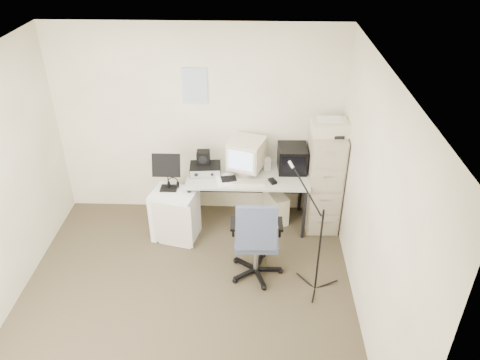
{
  "coord_description": "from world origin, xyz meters",
  "views": [
    {
      "loc": [
        0.71,
        -3.54,
        3.7
      ],
      "look_at": [
        0.55,
        0.95,
        0.95
      ],
      "focal_mm": 35.0,
      "sensor_mm": 36.0,
      "label": 1
    }
  ],
  "objects_px": {
    "desk": "(248,199)",
    "side_cart": "(175,215)",
    "filing_cabinet": "(324,180)",
    "office_chair": "(256,237)"
  },
  "relations": [
    {
      "from": "office_chair",
      "to": "filing_cabinet",
      "type": "bearing_deg",
      "value": 49.58
    },
    {
      "from": "office_chair",
      "to": "side_cart",
      "type": "relative_size",
      "value": 1.63
    },
    {
      "from": "filing_cabinet",
      "to": "side_cart",
      "type": "bearing_deg",
      "value": -169.05
    },
    {
      "from": "desk",
      "to": "side_cart",
      "type": "relative_size",
      "value": 2.32
    },
    {
      "from": "filing_cabinet",
      "to": "office_chair",
      "type": "relative_size",
      "value": 1.24
    },
    {
      "from": "desk",
      "to": "side_cart",
      "type": "height_order",
      "value": "desk"
    },
    {
      "from": "desk",
      "to": "side_cart",
      "type": "xyz_separation_m",
      "value": [
        -0.89,
        -0.33,
        -0.04
      ]
    },
    {
      "from": "desk",
      "to": "side_cart",
      "type": "distance_m",
      "value": 0.95
    },
    {
      "from": "office_chair",
      "to": "side_cart",
      "type": "xyz_separation_m",
      "value": [
        -1.0,
        0.65,
        -0.2
      ]
    },
    {
      "from": "filing_cabinet",
      "to": "side_cart",
      "type": "distance_m",
      "value": 1.9
    }
  ]
}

